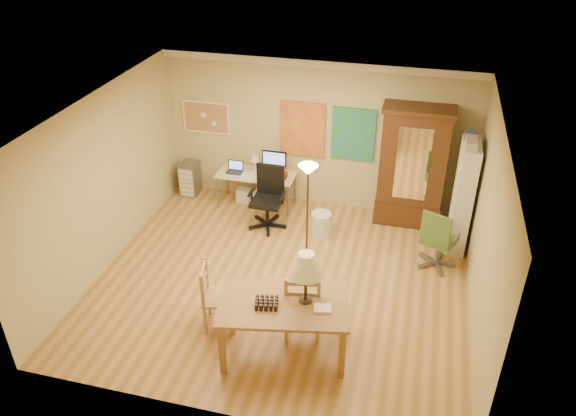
% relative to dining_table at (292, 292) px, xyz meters
% --- Properties ---
extents(floor, '(5.50, 5.50, 0.00)m').
position_rel_dining_table_xyz_m(floor, '(-0.49, 1.32, -0.95)').
color(floor, olive).
rests_on(floor, ground).
extents(crown_molding, '(5.50, 0.08, 0.12)m').
position_rel_dining_table_xyz_m(crown_molding, '(-0.49, 3.78, 1.69)').
color(crown_molding, white).
rests_on(crown_molding, floor).
extents(corkboard, '(0.90, 0.04, 0.62)m').
position_rel_dining_table_xyz_m(corkboard, '(-2.54, 3.79, 0.55)').
color(corkboard, tan).
rests_on(corkboard, floor).
extents(art_panel_left, '(0.80, 0.04, 1.00)m').
position_rel_dining_table_xyz_m(art_panel_left, '(-0.74, 3.79, 0.50)').
color(art_panel_left, gold).
rests_on(art_panel_left, floor).
extents(art_panel_right, '(0.75, 0.04, 0.95)m').
position_rel_dining_table_xyz_m(art_panel_right, '(0.16, 3.79, 0.50)').
color(art_panel_right, teal).
rests_on(art_panel_right, floor).
extents(dining_table, '(1.76, 1.25, 1.51)m').
position_rel_dining_table_xyz_m(dining_table, '(0.00, 0.00, 0.00)').
color(dining_table, brown).
rests_on(dining_table, floor).
extents(ladder_chair_back, '(0.55, 0.53, 1.03)m').
position_rel_dining_table_xyz_m(ladder_chair_back, '(0.07, 0.32, -0.47)').
color(ladder_chair_back, '#A7714C').
rests_on(ladder_chair_back, floor).
extents(ladder_chair_left, '(0.53, 0.54, 0.98)m').
position_rel_dining_table_xyz_m(ladder_chair_left, '(-1.08, 0.23, -0.50)').
color(ladder_chair_left, '#A7714C').
rests_on(ladder_chair_left, floor).
extents(torchiere_lamp, '(0.30, 0.30, 1.66)m').
position_rel_dining_table_xyz_m(torchiere_lamp, '(-0.25, 2.02, 0.38)').
color(torchiere_lamp, '#3E3018').
rests_on(torchiere_lamp, floor).
extents(computer_desk, '(1.42, 0.62, 1.07)m').
position_rel_dining_table_xyz_m(computer_desk, '(-1.49, 3.47, -0.56)').
color(computer_desk, beige).
rests_on(computer_desk, floor).
extents(office_chair_black, '(0.68, 0.68, 1.10)m').
position_rel_dining_table_xyz_m(office_chair_black, '(-1.11, 2.80, -0.66)').
color(office_chair_black, black).
rests_on(office_chair_black, floor).
extents(office_chair_green, '(0.63, 0.63, 1.03)m').
position_rel_dining_table_xyz_m(office_chair_green, '(1.75, 2.31, -0.68)').
color(office_chair_green, slate).
rests_on(office_chair_green, floor).
extents(drawer_cart, '(0.32, 0.38, 0.64)m').
position_rel_dining_table_xyz_m(drawer_cart, '(-2.88, 3.54, -0.63)').
color(drawer_cart, slate).
rests_on(drawer_cart, floor).
extents(armoire, '(1.16, 0.55, 2.14)m').
position_rel_dining_table_xyz_m(armoire, '(1.22, 3.56, -0.02)').
color(armoire, '#3C1C10').
rests_on(armoire, floor).
extents(bookshelf, '(0.28, 0.74, 1.84)m').
position_rel_dining_table_xyz_m(bookshelf, '(2.06, 2.98, -0.04)').
color(bookshelf, white).
rests_on(bookshelf, floor).
extents(wastebin, '(0.35, 0.35, 0.43)m').
position_rel_dining_table_xyz_m(wastebin, '(-0.16, 2.72, -0.74)').
color(wastebin, silver).
rests_on(wastebin, floor).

